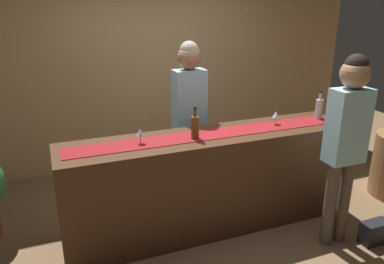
{
  "coord_description": "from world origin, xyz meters",
  "views": [
    {
      "loc": [
        -1.4,
        -3.08,
        2.19
      ],
      "look_at": [
        -0.2,
        0.0,
        1.04
      ],
      "focal_mm": 35.39,
      "sensor_mm": 36.0,
      "label": 1
    }
  ],
  "objects_px": {
    "wine_bottle_amber": "(195,127)",
    "bartender": "(189,105)",
    "customer_sipping": "(347,131)",
    "wine_glass_near_customer": "(140,133)",
    "handbag": "(375,232)",
    "wine_glass_mid_counter": "(276,115)",
    "wine_bottle_clear": "(319,108)"
  },
  "relations": [
    {
      "from": "wine_glass_near_customer",
      "to": "wine_bottle_amber",
      "type": "bearing_deg",
      "value": -5.73
    },
    {
      "from": "wine_bottle_amber",
      "to": "wine_bottle_clear",
      "type": "height_order",
      "value": "same"
    },
    {
      "from": "wine_glass_mid_counter",
      "to": "customer_sipping",
      "type": "relative_size",
      "value": 0.08
    },
    {
      "from": "wine_bottle_amber",
      "to": "wine_bottle_clear",
      "type": "bearing_deg",
      "value": 3.97
    },
    {
      "from": "handbag",
      "to": "wine_bottle_amber",
      "type": "bearing_deg",
      "value": 152.47
    },
    {
      "from": "customer_sipping",
      "to": "handbag",
      "type": "bearing_deg",
      "value": -23.83
    },
    {
      "from": "wine_glass_mid_counter",
      "to": "customer_sipping",
      "type": "xyz_separation_m",
      "value": [
        0.25,
        -0.72,
        0.02
      ]
    },
    {
      "from": "wine_bottle_clear",
      "to": "handbag",
      "type": "relative_size",
      "value": 1.08
    },
    {
      "from": "handbag",
      "to": "wine_bottle_clear",
      "type": "bearing_deg",
      "value": 93.75
    },
    {
      "from": "bartender",
      "to": "customer_sipping",
      "type": "bearing_deg",
      "value": 126.65
    },
    {
      "from": "wine_bottle_amber",
      "to": "customer_sipping",
      "type": "relative_size",
      "value": 0.17
    },
    {
      "from": "bartender",
      "to": "wine_glass_near_customer",
      "type": "bearing_deg",
      "value": 39.19
    },
    {
      "from": "wine_glass_near_customer",
      "to": "handbag",
      "type": "distance_m",
      "value": 2.41
    },
    {
      "from": "wine_bottle_clear",
      "to": "wine_glass_near_customer",
      "type": "bearing_deg",
      "value": -178.49
    },
    {
      "from": "wine_glass_near_customer",
      "to": "customer_sipping",
      "type": "distance_m",
      "value": 1.8
    },
    {
      "from": "wine_bottle_amber",
      "to": "bartender",
      "type": "distance_m",
      "value": 0.66
    },
    {
      "from": "handbag",
      "to": "wine_glass_near_customer",
      "type": "bearing_deg",
      "value": 157.34
    },
    {
      "from": "wine_bottle_amber",
      "to": "customer_sipping",
      "type": "distance_m",
      "value": 1.33
    },
    {
      "from": "wine_bottle_amber",
      "to": "handbag",
      "type": "distance_m",
      "value": 1.99
    },
    {
      "from": "wine_glass_near_customer",
      "to": "handbag",
      "type": "relative_size",
      "value": 0.51
    },
    {
      "from": "customer_sipping",
      "to": "handbag",
      "type": "xyz_separation_m",
      "value": [
        0.36,
        -0.16,
        -1.01
      ]
    },
    {
      "from": "wine_bottle_amber",
      "to": "wine_glass_mid_counter",
      "type": "bearing_deg",
      "value": 5.5
    },
    {
      "from": "wine_bottle_amber",
      "to": "wine_bottle_clear",
      "type": "xyz_separation_m",
      "value": [
        1.47,
        0.1,
        0.0
      ]
    },
    {
      "from": "customer_sipping",
      "to": "handbag",
      "type": "relative_size",
      "value": 6.38
    },
    {
      "from": "wine_glass_mid_counter",
      "to": "handbag",
      "type": "xyz_separation_m",
      "value": [
        0.61,
        -0.89,
        -0.99
      ]
    },
    {
      "from": "wine_glass_mid_counter",
      "to": "bartender",
      "type": "height_order",
      "value": "bartender"
    },
    {
      "from": "handbag",
      "to": "wine_glass_mid_counter",
      "type": "bearing_deg",
      "value": 124.39
    },
    {
      "from": "wine_bottle_amber",
      "to": "wine_glass_near_customer",
      "type": "bearing_deg",
      "value": 174.27
    },
    {
      "from": "wine_bottle_clear",
      "to": "handbag",
      "type": "bearing_deg",
      "value": -86.25
    },
    {
      "from": "bartender",
      "to": "customer_sipping",
      "type": "distance_m",
      "value": 1.6
    },
    {
      "from": "wine_glass_near_customer",
      "to": "wine_glass_mid_counter",
      "type": "bearing_deg",
      "value": 1.56
    },
    {
      "from": "customer_sipping",
      "to": "wine_bottle_clear",
      "type": "bearing_deg",
      "value": 68.77
    }
  ]
}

